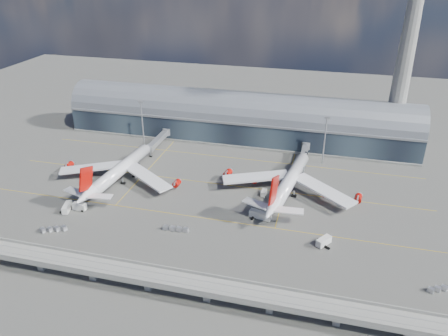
% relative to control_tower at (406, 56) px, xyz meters
% --- Properties ---
extents(ground, '(500.00, 500.00, 0.00)m').
position_rel_control_tower_xyz_m(ground, '(-85.00, -83.00, -51.64)').
color(ground, '#474744').
rests_on(ground, ground).
extents(taxi_lines, '(200.00, 80.12, 0.01)m').
position_rel_control_tower_xyz_m(taxi_lines, '(-85.00, -60.89, -51.63)').
color(taxi_lines, gold).
rests_on(taxi_lines, ground).
extents(terminal, '(200.00, 30.00, 28.00)m').
position_rel_control_tower_xyz_m(terminal, '(-85.00, -5.01, -40.30)').
color(terminal, '#1D2530').
rests_on(terminal, ground).
extents(control_tower, '(19.00, 19.00, 103.00)m').
position_rel_control_tower_xyz_m(control_tower, '(0.00, 0.00, 0.00)').
color(control_tower, gray).
rests_on(control_tower, ground).
extents(guideway, '(220.00, 8.50, 7.20)m').
position_rel_control_tower_xyz_m(guideway, '(-85.00, -138.00, -46.34)').
color(guideway, gray).
rests_on(guideway, ground).
extents(floodlight_mast_left, '(3.00, 0.70, 25.70)m').
position_rel_control_tower_xyz_m(floodlight_mast_left, '(-135.00, -28.00, -38.00)').
color(floodlight_mast_left, gray).
rests_on(floodlight_mast_left, ground).
extents(floodlight_mast_right, '(3.00, 0.70, 25.70)m').
position_rel_control_tower_xyz_m(floodlight_mast_right, '(-35.00, -28.00, -38.00)').
color(floodlight_mast_right, gray).
rests_on(floodlight_mast_right, ground).
extents(airliner_left, '(61.96, 65.12, 19.83)m').
position_rel_control_tower_xyz_m(airliner_left, '(-128.25, -72.69, -45.97)').
color(airliner_left, white).
rests_on(airliner_left, ground).
extents(airliner_right, '(64.32, 67.28, 21.37)m').
position_rel_control_tower_xyz_m(airliner_right, '(-48.33, -63.45, -46.10)').
color(airliner_right, white).
rests_on(airliner_right, ground).
extents(jet_bridge_left, '(4.40, 28.00, 7.25)m').
position_rel_control_tower_xyz_m(jet_bridge_left, '(-124.58, -29.88, -46.46)').
color(jet_bridge_left, gray).
rests_on(jet_bridge_left, ground).
extents(jet_bridge_right, '(4.40, 32.00, 7.25)m').
position_rel_control_tower_xyz_m(jet_bridge_right, '(-44.57, -31.82, -46.46)').
color(jet_bridge_right, gray).
rests_on(jet_bridge_right, ground).
extents(service_truck_0, '(4.35, 7.79, 3.07)m').
position_rel_control_tower_xyz_m(service_truck_0, '(-137.76, -102.10, -50.05)').
color(service_truck_0, silver).
rests_on(service_truck_0, ground).
extents(service_truck_1, '(5.73, 2.98, 3.27)m').
position_rel_control_tower_xyz_m(service_truck_1, '(-132.91, -100.21, -49.99)').
color(service_truck_1, silver).
rests_on(service_truck_1, ground).
extents(service_truck_2, '(9.53, 4.64, 3.33)m').
position_rel_control_tower_xyz_m(service_truck_2, '(-57.00, -87.54, -49.90)').
color(service_truck_2, silver).
rests_on(service_truck_2, ground).
extents(service_truck_3, '(5.83, 6.81, 3.17)m').
position_rel_control_tower_xyz_m(service_truck_3, '(-30.70, -99.43, -50.01)').
color(service_truck_3, silver).
rests_on(service_truck_3, ground).
extents(service_truck_4, '(2.40, 4.57, 2.60)m').
position_rel_control_tower_xyz_m(service_truck_4, '(-58.83, -68.48, -50.32)').
color(service_truck_4, silver).
rests_on(service_truck_4, ground).
extents(service_truck_5, '(4.34, 6.21, 2.80)m').
position_rel_control_tower_xyz_m(service_truck_5, '(-122.43, -64.94, -50.20)').
color(service_truck_5, silver).
rests_on(service_truck_5, ground).
extents(cargo_train_0, '(10.25, 5.88, 1.75)m').
position_rel_control_tower_xyz_m(cargo_train_0, '(-134.64, -116.81, -50.72)').
color(cargo_train_0, gray).
rests_on(cargo_train_0, ground).
extents(cargo_train_1, '(10.76, 2.36, 1.78)m').
position_rel_control_tower_xyz_m(cargo_train_1, '(-87.81, -104.59, -50.71)').
color(cargo_train_1, gray).
rests_on(cargo_train_1, ground).
extents(cargo_train_2, '(7.07, 4.45, 1.59)m').
position_rel_control_tower_xyz_m(cargo_train_2, '(6.59, -115.40, -50.80)').
color(cargo_train_2, gray).
rests_on(cargo_train_2, ground).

